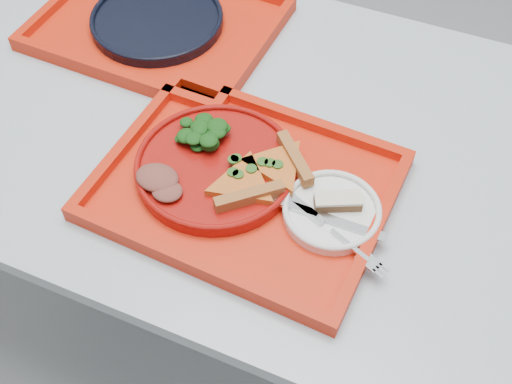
{
  "coord_description": "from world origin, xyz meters",
  "views": [
    {
      "loc": [
        0.32,
        -0.71,
        1.56
      ],
      "look_at": [
        0.09,
        -0.15,
        0.78
      ],
      "focal_mm": 45.0,
      "sensor_mm": 36.0,
      "label": 1
    }
  ],
  "objects_px": {
    "dinner_plate": "(216,168)",
    "dessert_bar": "(338,201)",
    "tray_far": "(158,27)",
    "navy_plate": "(157,21)",
    "tray_main": "(245,188)"
  },
  "relations": [
    {
      "from": "tray_far",
      "to": "dinner_plate",
      "type": "bearing_deg",
      "value": -45.98
    },
    {
      "from": "tray_main",
      "to": "navy_plate",
      "type": "height_order",
      "value": "navy_plate"
    },
    {
      "from": "tray_main",
      "to": "dinner_plate",
      "type": "xyz_separation_m",
      "value": [
        -0.06,
        0.01,
        0.02
      ]
    },
    {
      "from": "dinner_plate",
      "to": "navy_plate",
      "type": "relative_size",
      "value": 1.0
    },
    {
      "from": "navy_plate",
      "to": "dessert_bar",
      "type": "height_order",
      "value": "dessert_bar"
    },
    {
      "from": "tray_main",
      "to": "dinner_plate",
      "type": "distance_m",
      "value": 0.06
    },
    {
      "from": "tray_far",
      "to": "navy_plate",
      "type": "bearing_deg",
      "value": -88.3
    },
    {
      "from": "dinner_plate",
      "to": "dessert_bar",
      "type": "xyz_separation_m",
      "value": [
        0.2,
        0.0,
        0.02
      ]
    },
    {
      "from": "tray_main",
      "to": "tray_far",
      "type": "xyz_separation_m",
      "value": [
        -0.32,
        0.31,
        0.0
      ]
    },
    {
      "from": "dinner_plate",
      "to": "navy_plate",
      "type": "distance_m",
      "value": 0.4
    },
    {
      "from": "dinner_plate",
      "to": "dessert_bar",
      "type": "distance_m",
      "value": 0.21
    },
    {
      "from": "tray_main",
      "to": "dinner_plate",
      "type": "relative_size",
      "value": 1.73
    },
    {
      "from": "tray_main",
      "to": "navy_plate",
      "type": "bearing_deg",
      "value": 139.57
    },
    {
      "from": "tray_main",
      "to": "tray_far",
      "type": "bearing_deg",
      "value": 139.57
    },
    {
      "from": "tray_main",
      "to": "navy_plate",
      "type": "xyz_separation_m",
      "value": [
        -0.32,
        0.31,
        0.01
      ]
    }
  ]
}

